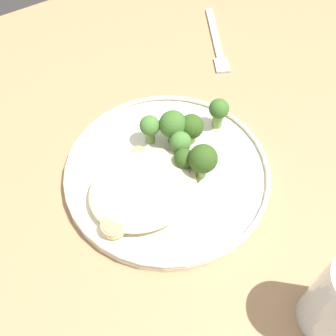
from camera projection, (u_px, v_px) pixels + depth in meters
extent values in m
plane|color=#2D2B28|center=(156.00, 325.00, 1.17)|extent=(6.00, 6.00, 0.00)
cube|color=#9E754C|center=(143.00, 195.00, 0.58)|extent=(1.40, 1.00, 0.04)
cube|color=olive|center=(252.00, 65.00, 1.29)|extent=(0.06, 0.06, 0.70)
cylinder|color=beige|center=(168.00, 174.00, 0.57)|extent=(0.29, 0.29, 0.01)
torus|color=beige|center=(168.00, 171.00, 0.56)|extent=(0.29, 0.29, 0.01)
ellipsoid|color=beige|center=(143.00, 188.00, 0.54)|extent=(0.15, 0.13, 0.03)
cylinder|color=#E5C689|center=(114.00, 226.00, 0.51)|extent=(0.03, 0.03, 0.01)
cylinder|color=#958159|center=(113.00, 223.00, 0.50)|extent=(0.03, 0.03, 0.00)
cylinder|color=#DBB77A|center=(149.00, 212.00, 0.52)|extent=(0.02, 0.02, 0.01)
cylinder|color=#8E774F|center=(149.00, 209.00, 0.51)|extent=(0.02, 0.02, 0.00)
cylinder|color=beige|center=(138.00, 189.00, 0.54)|extent=(0.02, 0.02, 0.01)
cylinder|color=#988766|center=(138.00, 186.00, 0.53)|extent=(0.02, 0.02, 0.00)
cylinder|color=#E5C689|center=(157.00, 199.00, 0.53)|extent=(0.03, 0.03, 0.02)
cylinder|color=#958159|center=(156.00, 195.00, 0.52)|extent=(0.03, 0.03, 0.00)
cylinder|color=beige|center=(117.00, 199.00, 0.53)|extent=(0.03, 0.03, 0.01)
cylinder|color=#988766|center=(117.00, 196.00, 0.53)|extent=(0.03, 0.03, 0.00)
cylinder|color=#E5C689|center=(139.00, 155.00, 0.57)|extent=(0.02, 0.02, 0.01)
cylinder|color=#958159|center=(138.00, 152.00, 0.56)|extent=(0.02, 0.02, 0.00)
cylinder|color=#DBB77A|center=(181.00, 172.00, 0.55)|extent=(0.03, 0.03, 0.01)
cylinder|color=#8E774F|center=(181.00, 169.00, 0.55)|extent=(0.03, 0.03, 0.00)
cylinder|color=#7A994C|center=(180.00, 151.00, 0.58)|extent=(0.02, 0.02, 0.02)
sphere|color=#42702D|center=(181.00, 142.00, 0.56)|extent=(0.03, 0.03, 0.03)
cylinder|color=#89A356|center=(191.00, 137.00, 0.59)|extent=(0.02, 0.02, 0.02)
sphere|color=#2D4C19|center=(191.00, 126.00, 0.57)|extent=(0.04, 0.04, 0.04)
cylinder|color=#7A994C|center=(217.00, 120.00, 0.61)|extent=(0.02, 0.02, 0.03)
sphere|color=#386023|center=(219.00, 109.00, 0.59)|extent=(0.03, 0.03, 0.03)
cylinder|color=#7A994C|center=(150.00, 136.00, 0.59)|extent=(0.02, 0.02, 0.02)
sphere|color=#42702D|center=(150.00, 125.00, 0.57)|extent=(0.03, 0.03, 0.03)
cylinder|color=#7A994C|center=(184.00, 166.00, 0.56)|extent=(0.02, 0.02, 0.02)
sphere|color=#2D4C19|center=(184.00, 158.00, 0.55)|extent=(0.03, 0.03, 0.03)
cylinder|color=#7A994C|center=(202.00, 170.00, 0.55)|extent=(0.02, 0.02, 0.02)
sphere|color=#2D4C19|center=(203.00, 159.00, 0.53)|extent=(0.04, 0.04, 0.04)
cylinder|color=#7A994C|center=(173.00, 136.00, 0.59)|extent=(0.02, 0.02, 0.02)
sphere|color=#386023|center=(173.00, 124.00, 0.57)|extent=(0.04, 0.04, 0.04)
cube|color=silver|center=(188.00, 140.00, 0.59)|extent=(0.03, 0.04, 0.00)
cube|color=silver|center=(226.00, 145.00, 0.59)|extent=(0.04, 0.02, 0.00)
cylinder|color=beige|center=(335.00, 310.00, 0.44)|extent=(0.06, 0.06, 0.06)
cube|color=silver|center=(214.00, 33.00, 0.76)|extent=(0.08, 0.14, 0.00)
cube|color=silver|center=(222.00, 65.00, 0.71)|extent=(0.04, 0.04, 0.00)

